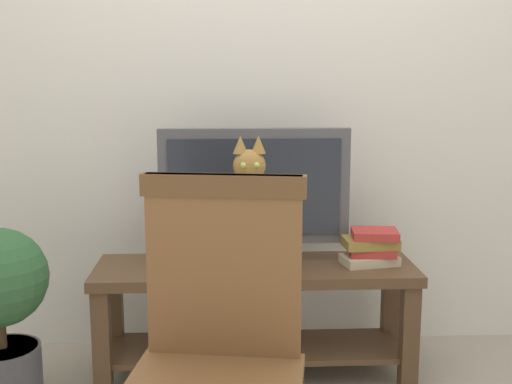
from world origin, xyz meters
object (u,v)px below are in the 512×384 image
tv_stand (255,300)px  book_stack (371,247)px  potted_plant (0,305)px  media_box (249,263)px  wooden_chair (217,344)px  tv (254,193)px  cat (249,210)px

tv_stand → book_stack: book_stack is taller
tv_stand → potted_plant: bearing=-166.9°
book_stack → potted_plant: size_ratio=0.35×
media_box → wooden_chair: bearing=-97.1°
tv → wooden_chair: bearing=-97.4°
tv → media_box: (-0.03, -0.18, -0.25)m
tv_stand → cat: bearing=-105.1°
tv_stand → potted_plant: size_ratio=1.89×
tv_stand → potted_plant: (-0.99, -0.23, 0.08)m
media_box → potted_plant: potted_plant is taller
wooden_chair → tv: bearing=82.6°
book_stack → tv_stand: bearing=179.7°
tv → book_stack: (0.49, -0.09, -0.22)m
book_stack → tv: bearing=169.4°
tv_stand → book_stack: 0.54m
wooden_chair → book_stack: (0.64, 1.07, -0.03)m
cat → wooden_chair: size_ratio=0.47×
media_box → book_stack: bearing=10.0°
tv → potted_plant: (-0.99, -0.32, -0.37)m
tv → media_box: bearing=-99.2°
tv_stand → cat: 0.43m
cat → book_stack: size_ratio=1.93×
tv_stand → media_box: bearing=-107.5°
potted_plant → tv: bearing=17.9°
media_box → cat: 0.22m
tv → media_box: tv is taller
book_stack → cat: bearing=-168.6°
tv → wooden_chair: 1.19m
media_box → potted_plant: (-0.96, -0.14, -0.11)m
tv → book_stack: bearing=-10.6°
cat → potted_plant: (-0.96, -0.12, -0.34)m
media_box → book_stack: (0.52, 0.09, 0.03)m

